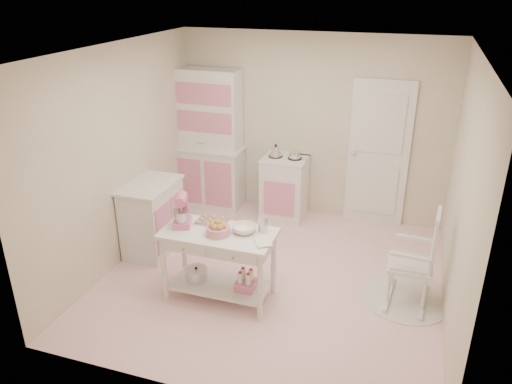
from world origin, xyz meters
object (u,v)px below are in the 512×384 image
at_px(base_cabinet, 153,217).
at_px(bread_basket, 218,231).
at_px(work_table, 219,265).
at_px(stand_mixer, 182,211).
at_px(rocking_chair, 412,256).
at_px(stove, 284,187).
at_px(hutch, 208,140).

xyz_separation_m(base_cabinet, bread_basket, (1.21, -0.74, 0.39)).
distance_m(work_table, stand_mixer, 0.71).
distance_m(stand_mixer, bread_basket, 0.46).
distance_m(rocking_chair, bread_basket, 2.06).
height_order(stove, bread_basket, stove).
relative_size(rocking_chair, stand_mixer, 3.24).
distance_m(hutch, base_cabinet, 1.62).
relative_size(stove, stand_mixer, 2.71).
bearing_deg(stand_mixer, base_cabinet, 120.38).
relative_size(base_cabinet, rocking_chair, 0.84).
bearing_deg(base_cabinet, stove, 47.77).
height_order(work_table, stand_mixer, stand_mixer).
bearing_deg(stove, work_table, -93.72).
bearing_deg(work_table, bread_basket, -68.20).
distance_m(rocking_chair, work_table, 2.04).
bearing_deg(stove, base_cabinet, -132.23).
xyz_separation_m(base_cabinet, stand_mixer, (0.77, -0.67, 0.51)).
xyz_separation_m(stove, work_table, (-0.14, -2.15, -0.06)).
bearing_deg(stove, hutch, 177.61).
bearing_deg(rocking_chair, stand_mixer, -162.96).
xyz_separation_m(stove, base_cabinet, (-1.33, -1.46, 0.00)).
bearing_deg(bread_basket, stand_mixer, 170.96).
bearing_deg(rocking_chair, base_cabinet, -178.15).
xyz_separation_m(base_cabinet, work_table, (1.19, -0.69, -0.06)).
bearing_deg(stand_mixer, rocking_chair, -5.57).
height_order(base_cabinet, bread_basket, base_cabinet).
height_order(work_table, bread_basket, bread_basket).
xyz_separation_m(rocking_chair, bread_basket, (-1.94, -0.62, 0.30)).
distance_m(hutch, stand_mixer, 2.28).
relative_size(base_cabinet, stand_mixer, 2.71).
xyz_separation_m(stove, bread_basket, (-0.12, -2.20, 0.39)).
height_order(base_cabinet, work_table, base_cabinet).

